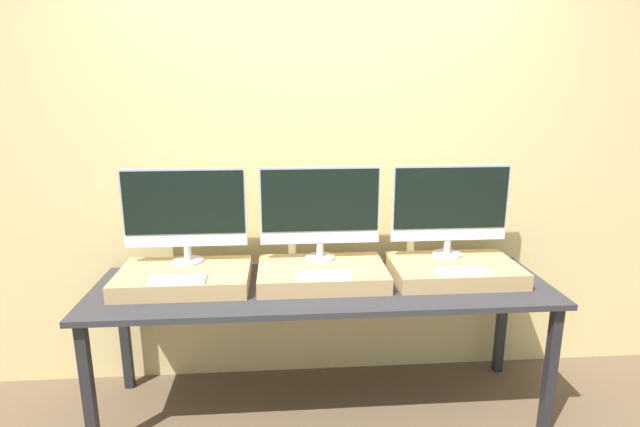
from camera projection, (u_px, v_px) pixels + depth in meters
name	position (u px, v px, depth m)	size (l,w,h in m)	color
wall_back	(317.00, 166.00, 2.89)	(8.00, 0.04, 2.60)	#DBC684
workbench	(323.00, 295.00, 2.64)	(2.39, 0.70, 0.73)	#2D2D33
wooden_riser_left	(184.00, 278.00, 2.61)	(0.67, 0.44, 0.09)	tan
monitor_left	(185.00, 211.00, 2.65)	(0.65, 0.17, 0.52)	#B2B2B7
keyboard_left	(178.00, 279.00, 2.45)	(0.27, 0.12, 0.01)	silver
wooden_riser_center	(322.00, 274.00, 2.66)	(0.67, 0.44, 0.09)	tan
monitor_center	(320.00, 208.00, 2.70)	(0.65, 0.17, 0.52)	#B2B2B7
keyboard_center	(324.00, 275.00, 2.50)	(0.27, 0.12, 0.01)	silver
wooden_riser_right	(454.00, 270.00, 2.71)	(0.67, 0.44, 0.09)	tan
monitor_right	(450.00, 206.00, 2.76)	(0.65, 0.17, 0.52)	#B2B2B7
keyboard_right	(464.00, 271.00, 2.56)	(0.27, 0.12, 0.01)	silver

